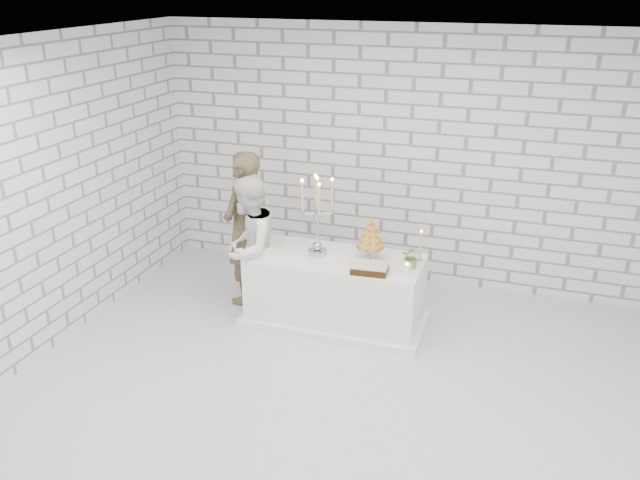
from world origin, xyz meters
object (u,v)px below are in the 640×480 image
Objects in this scene: bride at (249,248)px; candelabra at (317,216)px; groom at (244,228)px; cake_table at (336,290)px; croquembouche at (370,239)px.

bride is 0.83m from candelabra.
groom reaches higher than candelabra.
groom is 1.11× the size of bride.
cake_table is 3.96× the size of croquembouche.
bride is 3.47× the size of croquembouche.
croquembouche is at bearing 9.57° from cake_table.
bride is at bearing -168.19° from candelabra.
bride is at bearing 37.88° from groom.
candelabra is at bearing 178.30° from cake_table.
cake_table is at bearing -1.70° from candelabra.
groom is at bearing 169.39° from candelabra.
cake_table is at bearing -170.43° from croquembouche.
bride is at bearing -171.15° from cake_table.
bride is (-0.92, -0.14, 0.41)m from cake_table.
candelabra is at bearing -174.57° from croquembouche.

